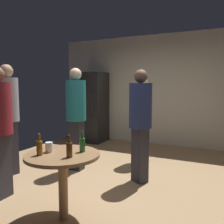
{
  "coord_description": "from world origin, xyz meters",
  "views": [
    {
      "loc": [
        1.52,
        -3.24,
        1.45
      ],
      "look_at": [
        -0.25,
        0.47,
        1.01
      ],
      "focal_mm": 38.58,
      "sensor_mm": 36.0,
      "label": 1
    }
  ],
  "objects_px": {
    "beer_bottle_brown": "(69,149)",
    "person_in_orange_shirt": "(142,113)",
    "beer_bottle_green": "(82,144)",
    "person_in_gray_shirt": "(8,111)",
    "refrigerator": "(92,107)",
    "beer_bottle_amber": "(39,147)",
    "person_in_navy_shirt": "(140,117)",
    "foreground_table": "(63,163)",
    "plastic_cup_white": "(49,147)",
    "person_in_teal_shirt": "(76,111)"
  },
  "relations": [
    {
      "from": "person_in_orange_shirt",
      "to": "beer_bottle_amber",
      "type": "bearing_deg",
      "value": 3.98
    },
    {
      "from": "foreground_table",
      "to": "person_in_gray_shirt",
      "type": "height_order",
      "value": "person_in_gray_shirt"
    },
    {
      "from": "person_in_teal_shirt",
      "to": "person_in_navy_shirt",
      "type": "height_order",
      "value": "person_in_teal_shirt"
    },
    {
      "from": "beer_bottle_brown",
      "to": "person_in_orange_shirt",
      "type": "distance_m",
      "value": 2.38
    },
    {
      "from": "refrigerator",
      "to": "person_in_navy_shirt",
      "type": "height_order",
      "value": "refrigerator"
    },
    {
      "from": "foreground_table",
      "to": "plastic_cup_white",
      "type": "bearing_deg",
      "value": -174.11
    },
    {
      "from": "person_in_navy_shirt",
      "to": "foreground_table",
      "type": "bearing_deg",
      "value": 16.26
    },
    {
      "from": "beer_bottle_brown",
      "to": "person_in_navy_shirt",
      "type": "height_order",
      "value": "person_in_navy_shirt"
    },
    {
      "from": "beer_bottle_brown",
      "to": "person_in_teal_shirt",
      "type": "relative_size",
      "value": 0.13
    },
    {
      "from": "person_in_navy_shirt",
      "to": "beer_bottle_green",
      "type": "bearing_deg",
      "value": 21.13
    },
    {
      "from": "refrigerator",
      "to": "foreground_table",
      "type": "height_order",
      "value": "refrigerator"
    },
    {
      "from": "beer_bottle_amber",
      "to": "person_in_gray_shirt",
      "type": "xyz_separation_m",
      "value": [
        -1.44,
        0.87,
        0.24
      ]
    },
    {
      "from": "beer_bottle_brown",
      "to": "person_in_teal_shirt",
      "type": "bearing_deg",
      "value": 121.69
    },
    {
      "from": "beer_bottle_green",
      "to": "person_in_gray_shirt",
      "type": "height_order",
      "value": "person_in_gray_shirt"
    },
    {
      "from": "foreground_table",
      "to": "beer_bottle_green",
      "type": "bearing_deg",
      "value": 44.52
    },
    {
      "from": "person_in_orange_shirt",
      "to": "refrigerator",
      "type": "bearing_deg",
      "value": -111.2
    },
    {
      "from": "person_in_teal_shirt",
      "to": "beer_bottle_amber",
      "type": "bearing_deg",
      "value": 19.64
    },
    {
      "from": "person_in_navy_shirt",
      "to": "person_in_gray_shirt",
      "type": "bearing_deg",
      "value": -39.47
    },
    {
      "from": "refrigerator",
      "to": "person_in_teal_shirt",
      "type": "bearing_deg",
      "value": -66.62
    },
    {
      "from": "plastic_cup_white",
      "to": "person_in_teal_shirt",
      "type": "relative_size",
      "value": 0.06
    },
    {
      "from": "beer_bottle_green",
      "to": "person_in_teal_shirt",
      "type": "height_order",
      "value": "person_in_teal_shirt"
    },
    {
      "from": "plastic_cup_white",
      "to": "person_in_navy_shirt",
      "type": "bearing_deg",
      "value": 67.18
    },
    {
      "from": "beer_bottle_green",
      "to": "person_in_navy_shirt",
      "type": "relative_size",
      "value": 0.14
    },
    {
      "from": "beer_bottle_brown",
      "to": "person_in_orange_shirt",
      "type": "bearing_deg",
      "value": 90.46
    },
    {
      "from": "person_in_gray_shirt",
      "to": "person_in_navy_shirt",
      "type": "bearing_deg",
      "value": 27.96
    },
    {
      "from": "refrigerator",
      "to": "beer_bottle_brown",
      "type": "distance_m",
      "value": 3.92
    },
    {
      "from": "person_in_teal_shirt",
      "to": "person_in_gray_shirt",
      "type": "distance_m",
      "value": 1.09
    },
    {
      "from": "foreground_table",
      "to": "person_in_navy_shirt",
      "type": "bearing_deg",
      "value": 73.07
    },
    {
      "from": "foreground_table",
      "to": "beer_bottle_amber",
      "type": "xyz_separation_m",
      "value": [
        -0.18,
        -0.15,
        0.19
      ]
    },
    {
      "from": "person_in_gray_shirt",
      "to": "person_in_teal_shirt",
      "type": "bearing_deg",
      "value": 48.44
    },
    {
      "from": "beer_bottle_green",
      "to": "plastic_cup_white",
      "type": "relative_size",
      "value": 2.09
    },
    {
      "from": "refrigerator",
      "to": "person_in_gray_shirt",
      "type": "distance_m",
      "value": 2.7
    },
    {
      "from": "plastic_cup_white",
      "to": "person_in_navy_shirt",
      "type": "relative_size",
      "value": 0.06
    },
    {
      "from": "beer_bottle_green",
      "to": "beer_bottle_amber",
      "type": "bearing_deg",
      "value": -137.59
    },
    {
      "from": "foreground_table",
      "to": "plastic_cup_white",
      "type": "relative_size",
      "value": 7.27
    },
    {
      "from": "refrigerator",
      "to": "person_in_gray_shirt",
      "type": "relative_size",
      "value": 1.0
    },
    {
      "from": "beer_bottle_amber",
      "to": "person_in_orange_shirt",
      "type": "distance_m",
      "value": 2.47
    },
    {
      "from": "foreground_table",
      "to": "beer_bottle_green",
      "type": "xyz_separation_m",
      "value": [
        0.16,
        0.15,
        0.19
      ]
    },
    {
      "from": "person_in_teal_shirt",
      "to": "plastic_cup_white",
      "type": "bearing_deg",
      "value": 21.87
    },
    {
      "from": "foreground_table",
      "to": "beer_bottle_brown",
      "type": "bearing_deg",
      "value": -28.25
    },
    {
      "from": "person_in_teal_shirt",
      "to": "refrigerator",
      "type": "bearing_deg",
      "value": -157.62
    },
    {
      "from": "foreground_table",
      "to": "person_in_gray_shirt",
      "type": "xyz_separation_m",
      "value": [
        -1.61,
        0.72,
        0.43
      ]
    },
    {
      "from": "beer_bottle_brown",
      "to": "beer_bottle_green",
      "type": "bearing_deg",
      "value": 88.48
    },
    {
      "from": "refrigerator",
      "to": "person_in_orange_shirt",
      "type": "relative_size",
      "value": 1.11
    },
    {
      "from": "beer_bottle_brown",
      "to": "person_in_orange_shirt",
      "type": "relative_size",
      "value": 0.14
    },
    {
      "from": "refrigerator",
      "to": "beer_bottle_amber",
      "type": "height_order",
      "value": "refrigerator"
    },
    {
      "from": "foreground_table",
      "to": "person_in_orange_shirt",
      "type": "distance_m",
      "value": 2.32
    },
    {
      "from": "refrigerator",
      "to": "beer_bottle_amber",
      "type": "relative_size",
      "value": 7.83
    },
    {
      "from": "beer_bottle_green",
      "to": "plastic_cup_white",
      "type": "xyz_separation_m",
      "value": [
        -0.32,
        -0.17,
        -0.03
      ]
    },
    {
      "from": "refrigerator",
      "to": "beer_bottle_green",
      "type": "bearing_deg",
      "value": -61.27
    }
  ]
}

